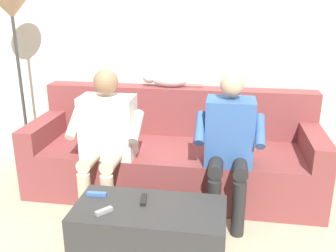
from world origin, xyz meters
TOP-DOWN VIEW (x-y plane):
  - ground_plane at (0.00, 0.60)m, footprint 8.00×8.00m
  - back_wall at (0.00, -0.75)m, footprint 4.99×0.06m
  - couch at (0.00, -0.16)m, footprint 2.54×0.88m
  - coffee_table at (0.00, 0.93)m, footprint 0.98×0.48m
  - person_left_seated at (-0.49, 0.26)m, footprint 0.52×0.53m
  - person_right_seated at (0.49, 0.27)m, footprint 0.58×0.55m
  - cat_on_backrest at (0.12, -0.44)m, footprint 0.58×0.13m
  - remote_gray at (0.27, 1.04)m, footprint 0.10×0.11m
  - remote_blue at (0.38, 0.83)m, footprint 0.14×0.04m
  - remote_black at (0.05, 0.86)m, footprint 0.05×0.14m
  - floor_lamp at (1.52, -0.32)m, footprint 0.34×0.34m

SIDE VIEW (x-z plane):
  - ground_plane at x=0.00m, z-range 0.00..0.00m
  - coffee_table at x=0.00m, z-range 0.00..0.40m
  - couch at x=0.00m, z-range -0.13..0.75m
  - remote_blue at x=0.38m, z-range 0.40..0.42m
  - remote_black at x=0.05m, z-range 0.40..0.42m
  - remote_gray at x=0.27m, z-range 0.40..0.43m
  - person_left_seated at x=-0.49m, z-range 0.07..1.22m
  - person_right_seated at x=0.49m, z-range 0.07..1.22m
  - cat_on_backrest at x=0.12m, z-range 0.88..1.03m
  - back_wall at x=0.00m, z-range 0.00..2.53m
  - floor_lamp at x=1.52m, z-range 0.63..2.32m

